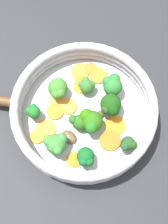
% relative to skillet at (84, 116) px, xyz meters
% --- Properties ---
extents(ground_plane, '(4.00, 4.00, 0.00)m').
position_rel_skillet_xyz_m(ground_plane, '(0.00, 0.00, -0.01)').
color(ground_plane, '#27282B').
extents(skillet, '(0.30, 0.30, 0.02)m').
position_rel_skillet_xyz_m(skillet, '(0.00, 0.00, 0.00)').
color(skillet, '#B2B5B7').
rests_on(skillet, ground_plane).
extents(skillet_rim_wall, '(0.32, 0.32, 0.06)m').
position_rel_skillet_xyz_m(skillet_rim_wall, '(0.00, 0.00, 0.04)').
color(skillet_rim_wall, '#B6AEBC').
rests_on(skillet_rim_wall, skillet).
extents(skillet_rivet_left, '(0.01, 0.01, 0.01)m').
position_rel_skillet_xyz_m(skillet_rivet_left, '(0.14, -0.01, 0.01)').
color(skillet_rivet_left, '#B4B8BB').
rests_on(skillet_rivet_left, skillet).
extents(skillet_rivet_right, '(0.01, 0.01, 0.01)m').
position_rel_skillet_xyz_m(skillet_rivet_right, '(0.13, 0.05, 0.01)').
color(skillet_rivet_right, '#B1B6BA').
rests_on(skillet_rivet_right, skillet).
extents(carrot_slice_0, '(0.05, 0.05, 0.00)m').
position_rel_skillet_xyz_m(carrot_slice_0, '(-0.01, -0.10, 0.01)').
color(carrot_slice_0, orange).
rests_on(carrot_slice_0, skillet).
extents(carrot_slice_1, '(0.06, 0.06, 0.00)m').
position_rel_skillet_xyz_m(carrot_slice_1, '(0.04, -0.10, 0.01)').
color(carrot_slice_1, orange).
rests_on(carrot_slice_1, skillet).
extents(carrot_slice_2, '(0.07, 0.07, 0.00)m').
position_rel_skillet_xyz_m(carrot_slice_2, '(-0.07, 0.01, 0.01)').
color(carrot_slice_2, orange).
rests_on(carrot_slice_2, skillet).
extents(carrot_slice_3, '(0.07, 0.07, 0.01)m').
position_rel_skillet_xyz_m(carrot_slice_3, '(-0.07, 0.04, 0.01)').
color(carrot_slice_3, orange).
rests_on(carrot_slice_3, skillet).
extents(carrot_slice_4, '(0.04, 0.04, 0.01)m').
position_rel_skillet_xyz_m(carrot_slice_4, '(0.08, 0.08, 0.01)').
color(carrot_slice_4, orange).
rests_on(carrot_slice_4, skillet).
extents(carrot_slice_5, '(0.05, 0.05, 0.00)m').
position_rel_skillet_xyz_m(carrot_slice_5, '(0.03, -0.06, 0.01)').
color(carrot_slice_5, orange).
rests_on(carrot_slice_5, skillet).
extents(carrot_slice_6, '(0.06, 0.06, 0.00)m').
position_rel_skillet_xyz_m(carrot_slice_6, '(0.04, -0.01, 0.01)').
color(carrot_slice_6, orange).
rests_on(carrot_slice_6, skillet).
extents(carrot_slice_7, '(0.05, 0.05, 0.00)m').
position_rel_skillet_xyz_m(carrot_slice_7, '(0.07, -0.01, 0.01)').
color(carrot_slice_7, '#F98D3F').
rests_on(carrot_slice_7, skillet).
extents(carrot_slice_8, '(0.05, 0.05, 0.01)m').
position_rel_skillet_xyz_m(carrot_slice_8, '(0.06, 0.01, 0.01)').
color(carrot_slice_8, orange).
rests_on(carrot_slice_8, skillet).
extents(carrot_slice_9, '(0.04, 0.04, 0.00)m').
position_rel_skillet_xyz_m(carrot_slice_9, '(0.02, -0.11, 0.01)').
color(carrot_slice_9, orange).
rests_on(carrot_slice_9, skillet).
extents(carrot_slice_10, '(0.03, 0.03, 0.00)m').
position_rel_skillet_xyz_m(carrot_slice_10, '(0.03, -0.08, 0.01)').
color(carrot_slice_10, orange).
rests_on(carrot_slice_10, skillet).
extents(carrot_slice_11, '(0.05, 0.05, 0.00)m').
position_rel_skillet_xyz_m(carrot_slice_11, '(-0.01, 0.11, 0.01)').
color(carrot_slice_11, orange).
rests_on(carrot_slice_11, skillet).
extents(carrot_slice_12, '(0.06, 0.06, 0.00)m').
position_rel_skillet_xyz_m(carrot_slice_12, '(0.07, 0.06, 0.01)').
color(carrot_slice_12, orange).
rests_on(carrot_slice_12, skillet).
extents(broccoli_floret_0, '(0.05, 0.05, 0.05)m').
position_rel_skillet_xyz_m(broccoli_floret_0, '(-0.02, 0.02, 0.04)').
color(broccoli_floret_0, '#65934D').
rests_on(broccoli_floret_0, skillet).
extents(broccoli_floret_1, '(0.05, 0.05, 0.05)m').
position_rel_skillet_xyz_m(broccoli_floret_1, '(0.07, -0.03, 0.04)').
color(broccoli_floret_1, olive).
rests_on(broccoli_floret_1, skillet).
extents(broccoli_floret_2, '(0.05, 0.05, 0.06)m').
position_rel_skillet_xyz_m(broccoli_floret_2, '(-0.05, -0.02, 0.04)').
color(broccoli_floret_2, '#73985A').
rests_on(broccoli_floret_2, skillet).
extents(broccoli_floret_3, '(0.05, 0.05, 0.05)m').
position_rel_skillet_xyz_m(broccoli_floret_3, '(-0.04, -0.07, 0.04)').
color(broccoli_floret_3, '#6B8450').
rests_on(broccoli_floret_3, skillet).
extents(broccoli_floret_4, '(0.04, 0.03, 0.04)m').
position_rel_skillet_xyz_m(broccoli_floret_4, '(-0.11, 0.05, 0.03)').
color(broccoli_floret_4, '#7FA46F').
rests_on(broccoli_floret_4, skillet).
extents(broccoli_floret_5, '(0.03, 0.03, 0.04)m').
position_rel_skillet_xyz_m(broccoli_floret_5, '(0.11, 0.04, 0.04)').
color(broccoli_floret_5, '#668651').
rests_on(broccoli_floret_5, skillet).
extents(broccoli_floret_6, '(0.05, 0.05, 0.05)m').
position_rel_skillet_xyz_m(broccoli_floret_6, '(0.03, 0.09, 0.04)').
color(broccoli_floret_6, '#7A994D').
rests_on(broccoli_floret_6, skillet).
extents(broccoli_floret_7, '(0.04, 0.04, 0.05)m').
position_rel_skillet_xyz_m(broccoli_floret_7, '(-0.03, 0.10, 0.04)').
color(broccoli_floret_7, '#7D945D').
rests_on(broccoli_floret_7, skillet).
extents(broccoli_floret_8, '(0.04, 0.04, 0.04)m').
position_rel_skillet_xyz_m(broccoli_floret_8, '(0.01, -0.06, 0.03)').
color(broccoli_floret_8, '#7AB15E').
rests_on(broccoli_floret_8, skillet).
extents(broccoli_floret_9, '(0.04, 0.03, 0.04)m').
position_rel_skillet_xyz_m(broccoli_floret_9, '(0.00, 0.03, 0.03)').
color(broccoli_floret_9, '#8AA36C').
rests_on(broccoli_floret_9, skillet).
extents(mushroom_piece_0, '(0.04, 0.04, 0.01)m').
position_rel_skillet_xyz_m(mushroom_piece_0, '(0.02, 0.06, 0.02)').
color(mushroom_piece_0, brown).
rests_on(mushroom_piece_0, skillet).
extents(mushroom_piece_1, '(0.03, 0.03, 0.01)m').
position_rel_skillet_xyz_m(mushroom_piece_1, '(-0.04, -0.01, 0.02)').
color(mushroom_piece_1, brown).
rests_on(mushroom_piece_1, skillet).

